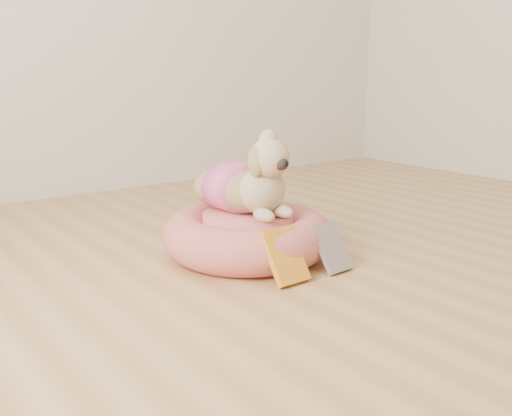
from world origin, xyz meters
TOP-DOWN VIEW (x-y plane):
  - floor at (0.00, 0.00)m, footprint 4.50×4.50m
  - pet_bed at (-0.15, 0.83)m, footprint 0.62×0.62m
  - dog at (-0.15, 0.84)m, footprint 0.32×0.45m
  - book_yellow at (-0.21, 0.54)m, footprint 0.13×0.12m
  - book_white at (-0.02, 0.53)m, footprint 0.12×0.12m

SIDE VIEW (x-z plane):
  - floor at x=0.00m, z-range 0.00..0.00m
  - pet_bed at x=-0.15m, z-range 0.00..0.16m
  - book_white at x=-0.02m, z-range 0.00..0.15m
  - book_yellow at x=-0.21m, z-range 0.00..0.17m
  - dog at x=-0.15m, z-range 0.16..0.47m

